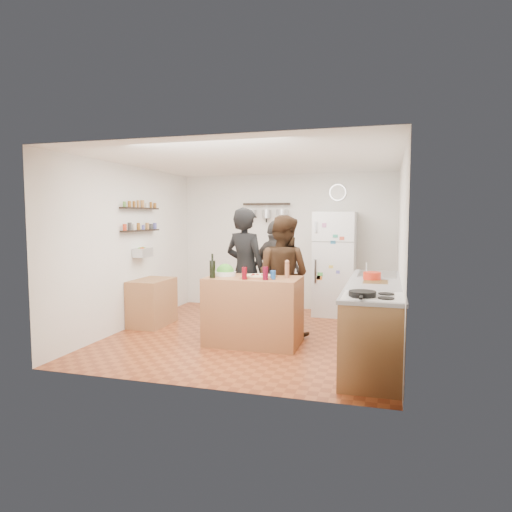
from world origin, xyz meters
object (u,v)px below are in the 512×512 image
(salt_canister, at_px, (273,275))
(person_center, at_px, (282,276))
(person_left, at_px, (245,271))
(skillet, at_px, (362,294))
(red_bowl, at_px, (372,276))
(prep_island, at_px, (253,311))
(pepper_mill, at_px, (287,271))
(fridge, at_px, (335,264))
(person_back, at_px, (276,274))
(counter_run, at_px, (374,321))
(salad_bowl, at_px, (225,274))
(wine_bottle, at_px, (212,269))
(side_table, at_px, (152,302))
(wall_clock, at_px, (338,192))

(salt_canister, xyz_separation_m, person_center, (-0.03, 0.67, -0.10))
(person_left, relative_size, person_center, 1.07)
(skillet, xyz_separation_m, red_bowl, (0.05, 1.30, 0.02))
(prep_island, distance_m, pepper_mill, 0.71)
(fridge, bearing_deg, person_back, -125.00)
(counter_run, height_order, fridge, fridge)
(person_center, height_order, skillet, person_center)
(counter_run, xyz_separation_m, skillet, (-0.10, -1.01, 0.50))
(pepper_mill, relative_size, fridge, 0.11)
(prep_island, distance_m, person_center, 0.74)
(salad_bowl, bearing_deg, red_bowl, 3.30)
(salt_canister, bearing_deg, wine_bottle, -172.87)
(wine_bottle, bearing_deg, fridge, 60.74)
(salt_canister, distance_m, skillet, 1.57)
(salad_bowl, height_order, person_left, person_left)
(salt_canister, xyz_separation_m, fridge, (0.54, 2.29, -0.07))
(salad_bowl, relative_size, red_bowl, 1.32)
(person_center, xyz_separation_m, counter_run, (1.32, -0.68, -0.42))
(salad_bowl, relative_size, person_back, 0.18)
(counter_run, relative_size, fridge, 1.46)
(side_table, bearing_deg, red_bowl, -7.22)
(counter_run, bearing_deg, fridge, 108.06)
(counter_run, bearing_deg, salad_bowl, 174.74)
(red_bowl, bearing_deg, counter_run, -80.46)
(skillet, bearing_deg, person_back, 123.08)
(wine_bottle, distance_m, person_back, 1.40)
(wine_bottle, xyz_separation_m, skillet, (1.99, -0.92, -0.08))
(person_left, xyz_separation_m, skillet, (1.78, -1.71, 0.02))
(pepper_mill, xyz_separation_m, counter_run, (1.14, -0.18, -0.56))
(prep_island, height_order, wall_clock, wall_clock)
(wine_bottle, distance_m, side_table, 1.71)
(pepper_mill, bearing_deg, prep_island, -173.66)
(person_center, height_order, counter_run, person_center)
(counter_run, distance_m, side_table, 3.52)
(salad_bowl, relative_size, salt_canister, 2.58)
(person_left, bearing_deg, counter_run, 178.75)
(salt_canister, height_order, red_bowl, salt_canister)
(skillet, relative_size, red_bowl, 1.23)
(side_table, bearing_deg, prep_island, -17.72)
(prep_island, xyz_separation_m, wine_bottle, (-0.50, -0.22, 0.57))
(person_back, xyz_separation_m, fridge, (0.78, 1.11, 0.07))
(side_table, bearing_deg, fridge, 30.32)
(salt_canister, distance_m, side_table, 2.35)
(person_back, xyz_separation_m, skillet, (1.43, -2.19, 0.11))
(wine_bottle, xyz_separation_m, salt_canister, (0.80, 0.10, -0.06))
(salad_bowl, distance_m, counter_run, 2.07)
(person_center, bearing_deg, wine_bottle, 60.14)
(pepper_mill, distance_m, red_bowl, 1.09)
(salad_bowl, xyz_separation_m, skillet, (1.91, -1.19, 0.01))
(wine_bottle, bearing_deg, person_left, 75.17)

